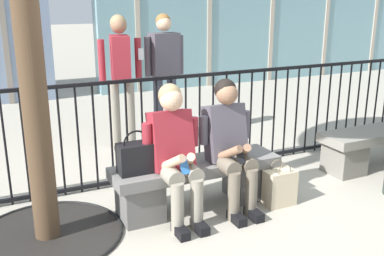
% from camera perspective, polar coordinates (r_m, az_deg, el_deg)
% --- Properties ---
extents(ground_plane, '(60.00, 60.00, 0.00)m').
position_cam_1_polar(ground_plane, '(4.33, 0.57, -9.90)').
color(ground_plane, '#A8A091').
extents(stone_bench, '(1.60, 0.44, 0.45)m').
position_cam_1_polar(stone_bench, '(4.22, 0.59, -6.60)').
color(stone_bench, slate).
rests_on(stone_bench, ground).
extents(seated_person_with_phone, '(0.52, 0.66, 1.21)m').
position_cam_1_polar(seated_person_with_phone, '(3.87, -2.18, -2.77)').
color(seated_person_with_phone, gray).
rests_on(seated_person_with_phone, ground).
extents(seated_person_companion, '(0.52, 0.66, 1.21)m').
position_cam_1_polar(seated_person_companion, '(4.10, 4.80, -1.70)').
color(seated_person_companion, '#6B6051').
rests_on(seated_person_companion, ground).
extents(handbag_on_bench, '(0.33, 0.18, 0.38)m').
position_cam_1_polar(handbag_on_bench, '(3.89, -7.06, -3.73)').
color(handbag_on_bench, black).
rests_on(handbag_on_bench, stone_bench).
extents(shopping_bag, '(0.29, 0.17, 0.44)m').
position_cam_1_polar(shopping_bag, '(4.37, 11.09, -7.43)').
color(shopping_bag, beige).
rests_on(shopping_bag, ground).
extents(bystander_at_railing, '(0.55, 0.41, 1.71)m').
position_cam_1_polar(bystander_at_railing, '(5.75, -9.06, 7.01)').
color(bystander_at_railing, gray).
rests_on(bystander_at_railing, ground).
extents(bystander_further_back, '(0.55, 0.28, 1.71)m').
position_cam_1_polar(bystander_further_back, '(6.07, -3.53, 7.67)').
color(bystander_further_back, '#383D4C').
rests_on(bystander_further_back, ground).
extents(plaza_railing, '(7.19, 0.04, 1.13)m').
position_cam_1_polar(plaza_railing, '(4.80, -3.51, 0.03)').
color(plaza_railing, black).
rests_on(plaza_railing, ground).
extents(stone_bench_far, '(1.60, 0.44, 0.45)m').
position_cam_1_polar(stone_bench_far, '(5.68, 22.99, -1.82)').
color(stone_bench_far, gray).
rests_on(stone_bench_far, ground).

